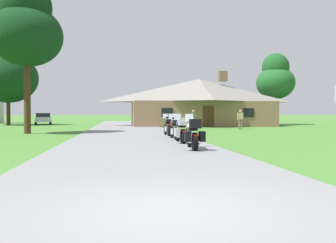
% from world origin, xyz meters
% --- Properties ---
extents(ground_plane, '(500.00, 500.00, 0.00)m').
position_xyz_m(ground_plane, '(0.00, 20.00, 0.00)').
color(ground_plane, '#42752D').
extents(asphalt_driveway, '(6.40, 80.00, 0.06)m').
position_xyz_m(asphalt_driveway, '(0.00, 18.00, 0.03)').
color(asphalt_driveway, slate).
rests_on(asphalt_driveway, ground).
extents(motorcycle_white_nearest_to_camera, '(0.77, 2.08, 1.30)m').
position_xyz_m(motorcycle_white_nearest_to_camera, '(1.99, 8.37, 0.61)').
color(motorcycle_white_nearest_to_camera, black).
rests_on(motorcycle_white_nearest_to_camera, asphalt_driveway).
extents(motorcycle_blue_second_in_row, '(0.73, 2.08, 1.30)m').
position_xyz_m(motorcycle_blue_second_in_row, '(2.06, 11.41, 0.61)').
color(motorcycle_blue_second_in_row, black).
rests_on(motorcycle_blue_second_in_row, asphalt_driveway).
extents(motorcycle_red_third_in_row, '(0.66, 2.08, 1.30)m').
position_xyz_m(motorcycle_red_third_in_row, '(2.12, 13.88, 0.62)').
color(motorcycle_red_third_in_row, black).
rests_on(motorcycle_red_third_in_row, asphalt_driveway).
extents(motorcycle_green_farthest_in_row, '(0.66, 2.08, 1.30)m').
position_xyz_m(motorcycle_green_farthest_in_row, '(2.16, 16.89, 0.62)').
color(motorcycle_green_farthest_in_row, black).
rests_on(motorcycle_green_farthest_in_row, asphalt_driveway).
extents(stone_lodge, '(15.61, 9.21, 6.06)m').
position_xyz_m(stone_lodge, '(8.04, 35.39, 2.66)').
color(stone_lodge, '#896B4C').
rests_on(stone_lodge, ground).
extents(bystander_olive_shirt_near_lodge, '(0.31, 0.53, 1.67)m').
position_xyz_m(bystander_olive_shirt_near_lodge, '(5.87, 27.80, 0.93)').
color(bystander_olive_shirt_near_lodge, black).
rests_on(bystander_olive_shirt_near_lodge, ground).
extents(bystander_tan_shirt_beside_signpost, '(0.55, 0.25, 1.67)m').
position_xyz_m(bystander_tan_shirt_beside_signpost, '(9.60, 25.88, 0.93)').
color(bystander_tan_shirt_beside_signpost, '#75664C').
rests_on(bystander_tan_shirt_beside_signpost, ground).
extents(tree_left_near, '(4.78, 4.78, 10.27)m').
position_xyz_m(tree_left_near, '(-6.85, 21.13, 7.11)').
color(tree_left_near, '#422D19').
rests_on(tree_left_near, ground).
extents(tree_right_of_lodge, '(4.63, 4.63, 8.66)m').
position_xyz_m(tree_right_of_lodge, '(18.09, 38.23, 5.61)').
color(tree_right_of_lodge, '#422D19').
rests_on(tree_right_of_lodge, ground).
extents(tree_left_far, '(6.79, 6.79, 10.75)m').
position_xyz_m(tree_left_far, '(-13.54, 40.37, 6.30)').
color(tree_left_far, '#422D19').
rests_on(tree_left_far, ground).
extents(parked_white_suv_far_left, '(2.70, 4.87, 1.40)m').
position_xyz_m(parked_white_suv_far_left, '(-10.08, 42.62, 0.78)').
color(parked_white_suv_far_left, silver).
rests_on(parked_white_suv_far_left, ground).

